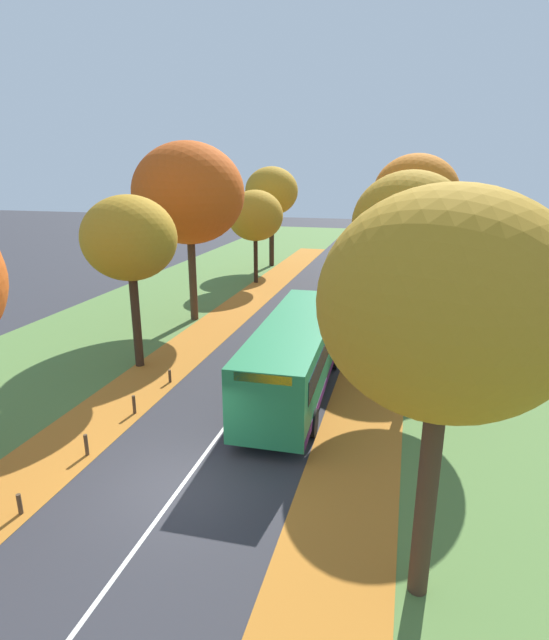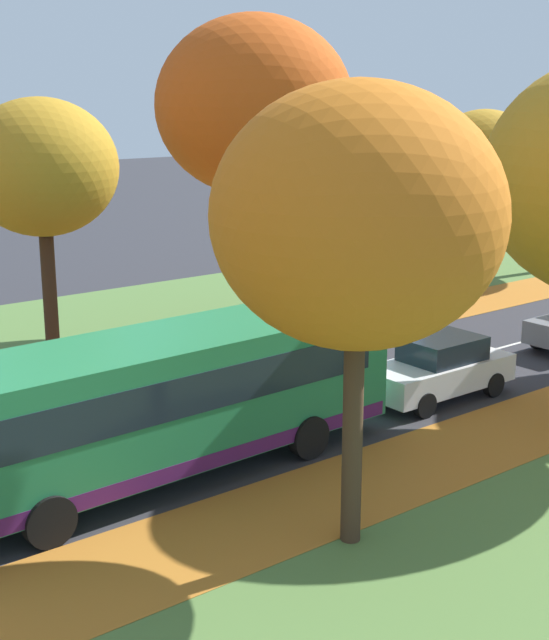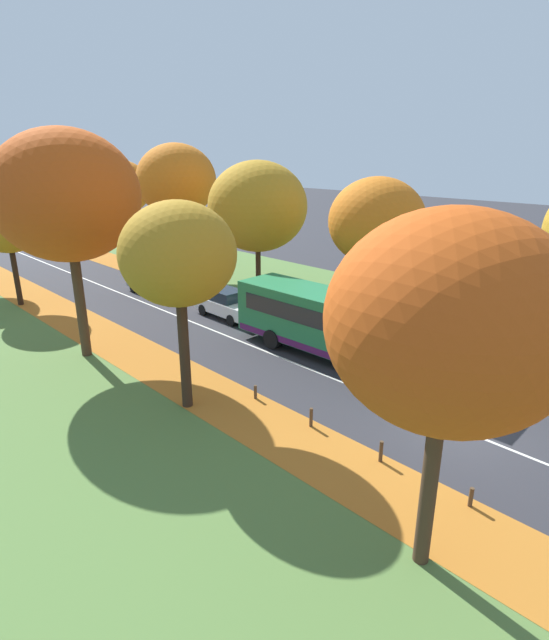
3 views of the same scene
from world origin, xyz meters
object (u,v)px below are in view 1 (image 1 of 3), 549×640
Objects in this scene: tree_left_near at (129,239)px; tree_right_far at (416,193)px; bollard_nearest at (20,504)px; tree_left_mid at (189,194)px; tree_left_distant at (272,192)px; car_grey_following at (342,288)px; bollard_fourth at (170,376)px; bus at (296,353)px; tree_right_mid at (410,224)px; car_white_lead at (332,318)px; tree_left_far at (255,216)px; bollard_second at (86,445)px; tree_right_distant at (413,200)px; tree_right_near at (419,250)px; tree_right_nearest at (446,305)px; bollard_third at (134,405)px.

tree_right_far is (11.68, 17.46, 1.26)m from tree_left_near.
tree_left_mid is at bearing 99.03° from bollard_nearest.
tree_left_distant is 2.10× the size of car_grey_following.
bollard_fourth is 0.05× the size of bus.
tree_left_distant reaches higher than tree_right_mid.
tree_left_distant is at bearing 114.85° from car_white_lead.
bollard_fourth is at bearing 90.15° from bollard_nearest.
tree_left_far is at bearing 177.44° from tree_right_far.
tree_left_distant is 0.84× the size of bus.
tree_right_mid is at bearing 5.27° from tree_left_mid.
bollard_second is at bearing -130.71° from bus.
tree_right_distant is at bearing 65.77° from tree_left_near.
bollard_fourth is (2.20, -1.39, -5.49)m from tree_left_near.
tree_right_near is 15.76m from car_grey_following.
car_grey_following is at bearing 90.79° from bus.
tree_left_distant reaches higher than tree_right_near.
car_grey_following is (-0.21, 15.37, -0.89)m from bus.
tree_left_mid reaches higher than car_grey_following.
bus is (5.32, 0.42, 1.42)m from bollard_fourth.
bollard_nearest is at bearing -77.50° from tree_left_near.
tree_left_near is 13.53× the size of bollard_fourth.
bollard_nearest reaches higher than bollard_fourth.
tree_left_mid is 11.58m from bollard_fourth.
tree_left_far reaches higher than car_grey_following.
bollard_nearest is (-9.98, -0.15, -6.03)m from tree_right_nearest.
tree_left_near is 9.24m from bollard_second.
tree_left_mid reaches higher than tree_left_distant.
bollard_third is 0.17× the size of car_grey_following.
tree_left_distant is 1.05× the size of tree_right_nearest.
tree_left_distant reaches higher than bus.
car_white_lead reaches higher than bollard_second.
car_grey_following reaches higher than bollard_second.
bollard_nearest is at bearing -89.81° from bollard_third.
bus is 15.40m from car_grey_following.
bollard_third reaches higher than bollard_nearest.
tree_left_mid reaches higher than tree_left_far.
tree_left_distant is at bearing 107.36° from bus.
tree_right_mid is (11.46, 8.51, 0.10)m from tree_left_near.
tree_left_distant is 14.67m from car_grey_following.
car_grey_following is (-4.22, -11.24, -5.31)m from tree_right_distant.
tree_right_far reaches higher than tree_left_distant.
bollard_nearest is (2.18, -28.01, -4.90)m from tree_left_far.
tree_right_far reaches higher than bollard_fourth.
tree_right_near is 8.38m from tree_right_mid.
bollard_fourth is 16.60m from car_grey_following.
tree_right_nearest reaches higher than tree_right_near.
tree_right_nearest is at bearing -40.32° from bollard_fourth.
car_white_lead reaches higher than bollard_third.
tree_left_far reaches higher than bollard_second.
car_white_lead is at bearing 120.87° from tree_right_near.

